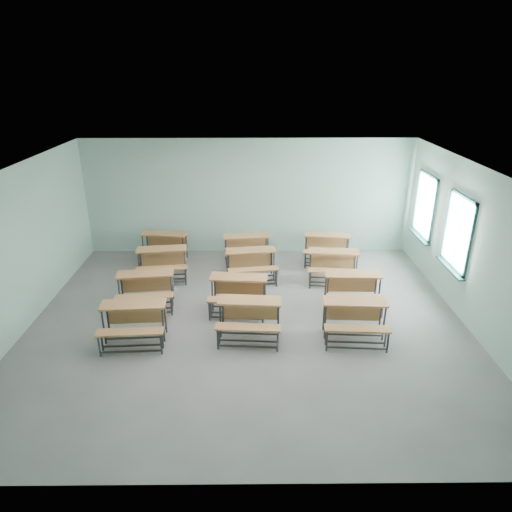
# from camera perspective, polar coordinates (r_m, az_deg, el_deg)

# --- Properties ---
(room) EXTENTS (9.04, 8.04, 3.24)m
(room) POSITION_cam_1_polar(r_m,az_deg,el_deg) (8.95, -0.57, 0.65)
(room) COLOR gray
(room) RESTS_ON ground
(desk_unit_r0c0) EXTENTS (1.27, 0.89, 0.77)m
(desk_unit_r0c0) POSITION_cam_1_polar(r_m,az_deg,el_deg) (9.08, -15.09, -7.49)
(desk_unit_r0c0) COLOR #A96E3D
(desk_unit_r0c0) RESTS_ON ground
(desk_unit_r0c1) EXTENTS (1.28, 0.91, 0.77)m
(desk_unit_r0c1) POSITION_cam_1_polar(r_m,az_deg,el_deg) (8.91, -0.84, -7.23)
(desk_unit_r0c1) COLOR #A96E3D
(desk_unit_r0c1) RESTS_ON ground
(desk_unit_r0c2) EXTENTS (1.27, 0.89, 0.77)m
(desk_unit_r0c2) POSITION_cam_1_polar(r_m,az_deg,el_deg) (9.07, 12.25, -7.21)
(desk_unit_r0c2) COLOR #A96E3D
(desk_unit_r0c2) RESTS_ON ground
(desk_unit_r1c0) EXTENTS (1.31, 0.95, 0.77)m
(desk_unit_r1c0) POSITION_cam_1_polar(r_m,az_deg,el_deg) (10.28, -13.64, -3.60)
(desk_unit_r1c0) COLOR #A96E3D
(desk_unit_r1c0) RESTS_ON ground
(desk_unit_r1c1) EXTENTS (1.29, 0.93, 0.77)m
(desk_unit_r1c1) POSITION_cam_1_polar(r_m,az_deg,el_deg) (9.84, -2.22, -4.16)
(desk_unit_r1c1) COLOR #A96E3D
(desk_unit_r1c1) RESTS_ON ground
(desk_unit_r1c2) EXTENTS (1.26, 0.87, 0.77)m
(desk_unit_r1c2) POSITION_cam_1_polar(r_m,az_deg,el_deg) (10.20, 12.06, -3.69)
(desk_unit_r1c2) COLOR #A96E3D
(desk_unit_r1c2) RESTS_ON ground
(desk_unit_r2c0) EXTENTS (1.32, 0.97, 0.77)m
(desk_unit_r2c0) POSITION_cam_1_polar(r_m,az_deg,el_deg) (11.56, -11.65, -0.40)
(desk_unit_r2c0) COLOR #A96E3D
(desk_unit_r2c0) RESTS_ON ground
(desk_unit_r2c1) EXTENTS (1.33, 0.98, 0.77)m
(desk_unit_r2c1) POSITION_cam_1_polar(r_m,az_deg,el_deg) (11.25, -0.60, -0.57)
(desk_unit_r2c1) COLOR #A96E3D
(desk_unit_r2c1) RESTS_ON ground
(desk_unit_r2c2) EXTENTS (1.30, 0.94, 0.77)m
(desk_unit_r2c2) POSITION_cam_1_polar(r_m,az_deg,el_deg) (11.34, 9.66, -0.73)
(desk_unit_r2c2) COLOR #A96E3D
(desk_unit_r2c2) RESTS_ON ground
(desk_unit_r3c0) EXTENTS (1.32, 0.98, 0.77)m
(desk_unit_r3c0) POSITION_cam_1_polar(r_m,az_deg,el_deg) (12.61, -11.50, 1.60)
(desk_unit_r3c0) COLOR #A96E3D
(desk_unit_r3c0) RESTS_ON ground
(desk_unit_r3c1) EXTENTS (1.31, 0.95, 0.77)m
(desk_unit_r3c1) POSITION_cam_1_polar(r_m,az_deg,el_deg) (12.21, -1.14, 1.34)
(desk_unit_r3c1) COLOR #A96E3D
(desk_unit_r3c1) RESTS_ON ground
(desk_unit_r3c2) EXTENTS (1.32, 0.97, 0.77)m
(desk_unit_r3c2) POSITION_cam_1_polar(r_m,az_deg,el_deg) (12.41, 8.85, 1.43)
(desk_unit_r3c2) COLOR #A96E3D
(desk_unit_r3c2) RESTS_ON ground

